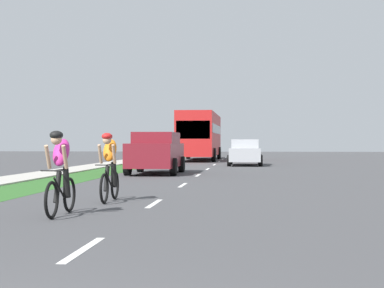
# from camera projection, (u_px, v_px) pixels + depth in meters

# --- Properties ---
(ground_plane) EXTENTS (120.00, 120.00, 0.00)m
(ground_plane) POSITION_uv_depth(u_px,v_px,m) (195.00, 177.00, 23.02)
(ground_plane) COLOR #424244
(grass_verge) EXTENTS (2.03, 70.00, 0.01)m
(grass_verge) POSITION_uv_depth(u_px,v_px,m) (82.00, 176.00, 23.46)
(grass_verge) COLOR #2D6026
(grass_verge) RESTS_ON ground_plane
(sidewalk_concrete) EXTENTS (1.78, 70.00, 0.10)m
(sidewalk_concrete) POSITION_uv_depth(u_px,v_px,m) (36.00, 176.00, 23.65)
(sidewalk_concrete) COLOR #B2ADA3
(sidewalk_concrete) RESTS_ON ground_plane
(lane_markings_center) EXTENTS (0.12, 52.20, 0.01)m
(lane_markings_center) POSITION_uv_depth(u_px,v_px,m) (203.00, 172.00, 27.00)
(lane_markings_center) COLOR white
(lane_markings_center) RESTS_ON ground_plane
(cyclist_lead) EXTENTS (0.42, 1.72, 1.58)m
(cyclist_lead) POSITION_uv_depth(u_px,v_px,m) (60.00, 172.00, 10.95)
(cyclist_lead) COLOR black
(cyclist_lead) RESTS_ON ground_plane
(cyclist_trailing) EXTENTS (0.42, 1.72, 1.58)m
(cyclist_trailing) POSITION_uv_depth(u_px,v_px,m) (109.00, 166.00, 13.52)
(cyclist_trailing) COLOR black
(cyclist_trailing) RESTS_ON ground_plane
(suv_maroon) EXTENTS (2.15, 4.70, 1.79)m
(suv_maroon) POSITION_uv_depth(u_px,v_px,m) (156.00, 152.00, 25.37)
(suv_maroon) COLOR maroon
(suv_maroon) RESTS_ON ground_plane
(sedan_silver) EXTENTS (1.98, 4.30, 1.52)m
(sedan_silver) POSITION_uv_depth(u_px,v_px,m) (245.00, 152.00, 34.38)
(sedan_silver) COLOR #A5A8AD
(sedan_silver) RESTS_ON ground_plane
(bus_red) EXTENTS (2.78, 11.60, 3.48)m
(bus_red) POSITION_uv_depth(u_px,v_px,m) (200.00, 134.00, 44.38)
(bus_red) COLOR red
(bus_red) RESTS_ON ground_plane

